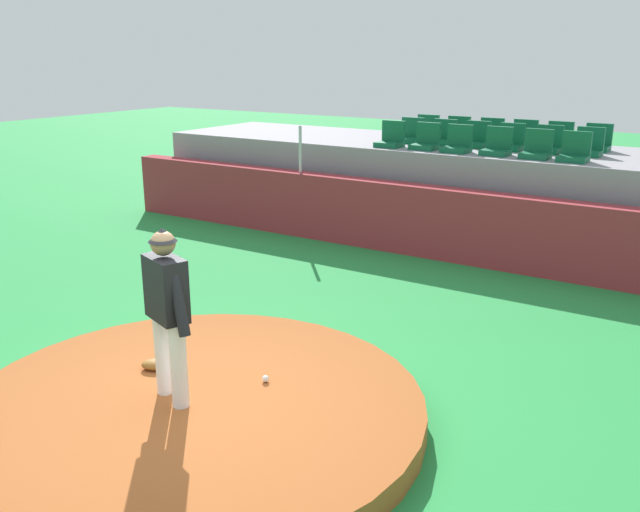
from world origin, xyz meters
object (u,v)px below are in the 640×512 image
stadium_chair_2 (458,144)px  stadium_chair_17 (597,142)px  stadium_chair_6 (410,135)px  stadium_chair_14 (490,135)px  stadium_chair_12 (426,131)px  stadium_chair_15 (524,137)px  pitcher (167,303)px  baseball (265,379)px  stadium_chair_5 (574,152)px  fielding_glove (155,365)px  stadium_chair_10 (548,144)px  stadium_chair_11 (588,147)px  stadium_chair_9 (510,142)px  stadium_chair_13 (457,133)px  stadium_chair_16 (559,140)px  stadium_chair_0 (391,139)px  stadium_chair_4 (537,149)px  stadium_chair_1 (426,141)px  stadium_chair_7 (443,137)px  stadium_chair_3 (497,146)px  stadium_chair_8 (476,139)px

stadium_chair_2 → stadium_chair_17: (2.14, 1.62, 0.00)m
stadium_chair_6 → stadium_chair_14: (1.41, 0.79, 0.00)m
stadium_chair_12 → stadium_chair_15: same height
pitcher → baseball: size_ratio=23.74×
stadium_chair_5 → stadium_chair_12: size_ratio=1.00×
pitcher → fielding_glove: bearing=169.0°
stadium_chair_10 → stadium_chair_2: bearing=29.6°
stadium_chair_5 → stadium_chair_11: bearing=-93.1°
pitcher → stadium_chair_9: (0.52, 8.57, 0.66)m
stadium_chair_5 → stadium_chair_17: size_ratio=1.00×
stadium_chair_9 → stadium_chair_13: bearing=-30.5°
stadium_chair_12 → stadium_chair_15: bearing=-179.3°
pitcher → baseball: (0.55, 0.79, -0.98)m
stadium_chair_10 → stadium_chair_17: size_ratio=1.00×
stadium_chair_5 → stadium_chair_16: (-0.67, 1.61, 0.00)m
stadium_chair_9 → stadium_chair_6: bearing=-0.8°
stadium_chair_0 → stadium_chair_2: 1.39m
baseball → stadium_chair_13: stadium_chair_13 is taller
stadium_chair_15 → stadium_chair_17: (1.40, -0.02, 0.00)m
stadium_chair_13 → stadium_chair_17: bearing=179.9°
stadium_chair_6 → stadium_chair_9: 2.09m
stadium_chair_4 → stadium_chair_1: bearing=-0.4°
stadium_chair_7 → stadium_chair_3: bearing=149.8°
stadium_chair_6 → stadium_chair_17: same height
stadium_chair_1 → stadium_chair_8: same height
stadium_chair_13 → stadium_chair_11: bearing=164.7°
stadium_chair_9 → stadium_chair_15: size_ratio=1.00×
baseball → stadium_chair_8: size_ratio=0.15×
stadium_chair_2 → stadium_chair_3: bearing=-177.1°
fielding_glove → stadium_chair_5: 7.98m
stadium_chair_5 → stadium_chair_4: bearing=-1.5°
stadium_chair_0 → stadium_chair_1: size_ratio=1.00×
stadium_chair_11 → stadium_chair_16: same height
pitcher → stadium_chair_17: bearing=98.1°
stadium_chair_1 → stadium_chair_14: 1.73m
stadium_chair_7 → stadium_chair_11: bearing=-179.9°
stadium_chair_8 → stadium_chair_10: size_ratio=1.00×
baseball → stadium_chair_9: 7.95m
stadium_chair_3 → stadium_chair_6: size_ratio=1.00×
stadium_chair_0 → stadium_chair_11: 3.63m
stadium_chair_1 → stadium_chair_5: 2.76m
stadium_chair_1 → stadium_chair_11: (2.80, 0.81, 0.00)m
stadium_chair_11 → stadium_chair_12: (-3.51, 0.76, 0.00)m
stadium_chair_4 → stadium_chair_5: same height
pitcher → stadium_chair_1: (-0.87, 7.81, 0.66)m
stadium_chair_9 → stadium_chair_11: same height
stadium_chair_1 → pitcher: bearing=96.3°
baseball → stadium_chair_15: size_ratio=0.15×
stadium_chair_16 → stadium_chair_17: (0.71, 0.00, 0.00)m
pitcher → stadium_chair_5: size_ratio=3.51×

